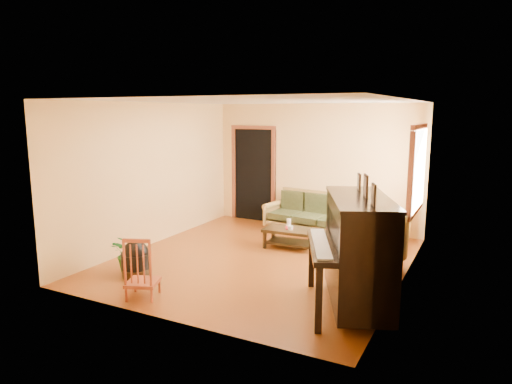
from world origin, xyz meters
The scene contains 16 objects.
floor centered at (0.00, 0.00, 0.00)m, with size 5.00×5.00×0.00m, color #672E0D.
doorway centered at (-1.45, 2.48, 1.02)m, with size 1.08×0.16×2.05m, color black.
window centered at (2.21, 1.30, 1.50)m, with size 0.12×1.36×1.46m, color white.
sofa centered at (0.12, 1.99, 0.41)m, with size 1.92×0.80×0.82m, color olive.
coffee_table centered at (0.17, 0.85, 0.18)m, with size 0.97×0.53×0.35m, color black.
armchair centered at (1.79, 0.43, 0.44)m, with size 0.83×0.87×0.87m, color olive.
piano centered at (1.90, -1.14, 0.71)m, with size 0.95×1.61×1.42m, color black.
footstool centered at (-1.33, -1.55, 0.20)m, with size 0.43×0.43×0.41m, color black.
red_chair centered at (-0.71, -2.11, 0.42)m, with size 0.39×0.43×0.84m, color maroon.
leaning_frame centered at (1.80, 2.35, 0.31)m, with size 0.47×0.10×0.62m, color gold.
ceramic_crock centered at (1.91, 2.18, 0.12)m, with size 0.20×0.20×0.25m, color #314095.
potted_plant centered at (-1.53, -1.44, 0.30)m, with size 0.53×0.46×0.59m, color #1A5C1B.
book centered at (0.06, 0.82, 0.36)m, with size 0.15×0.20×0.02m, color maroon.
candle centered at (0.04, 1.04, 0.42)m, with size 0.08×0.08×0.13m, color white.
glass_jar centered at (0.17, 0.80, 0.39)m, with size 0.10×0.10×0.07m, color silver.
remote centered at (0.62, 0.93, 0.36)m, with size 0.15×0.04×0.01m, color black.
Camera 1 is at (3.25, -6.52, 2.44)m, focal length 32.00 mm.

